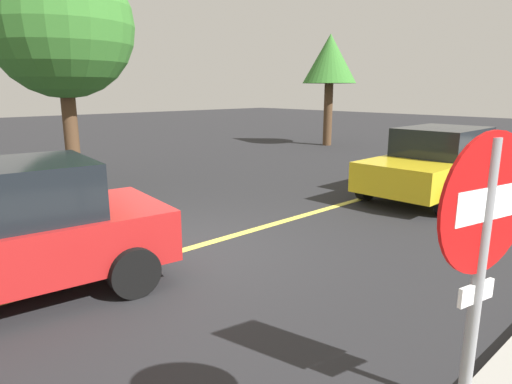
{
  "coord_description": "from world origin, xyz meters",
  "views": [
    {
      "loc": [
        -3.62,
        -5.7,
        2.53
      ],
      "look_at": [
        0.77,
        -0.98,
        1.03
      ],
      "focal_mm": 30.93,
      "sensor_mm": 36.0,
      "label": 1
    }
  ],
  "objects_px": {
    "car_yellow_far_lane": "(437,162)",
    "tree_centre_verge": "(61,26)",
    "tree_left_verge": "(330,61)",
    "stop_sign": "(479,269)"
  },
  "relations": [
    {
      "from": "stop_sign",
      "to": "tree_centre_verge",
      "type": "distance_m",
      "value": 10.91
    },
    {
      "from": "car_yellow_far_lane",
      "to": "tree_centre_verge",
      "type": "height_order",
      "value": "tree_centre_verge"
    },
    {
      "from": "stop_sign",
      "to": "car_yellow_far_lane",
      "type": "xyz_separation_m",
      "value": [
        8.01,
        3.92,
        -0.77
      ]
    },
    {
      "from": "stop_sign",
      "to": "car_yellow_far_lane",
      "type": "height_order",
      "value": "stop_sign"
    },
    {
      "from": "tree_centre_verge",
      "to": "car_yellow_far_lane",
      "type": "bearing_deg",
      "value": -46.58
    },
    {
      "from": "car_yellow_far_lane",
      "to": "tree_left_verge",
      "type": "height_order",
      "value": "tree_left_verge"
    },
    {
      "from": "car_yellow_far_lane",
      "to": "tree_centre_verge",
      "type": "distance_m",
      "value": 9.59
    },
    {
      "from": "car_yellow_far_lane",
      "to": "tree_left_verge",
      "type": "distance_m",
      "value": 10.4
    },
    {
      "from": "tree_left_verge",
      "to": "tree_centre_verge",
      "type": "bearing_deg",
      "value": -173.29
    },
    {
      "from": "stop_sign",
      "to": "tree_centre_verge",
      "type": "bearing_deg",
      "value": 80.34
    }
  ]
}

